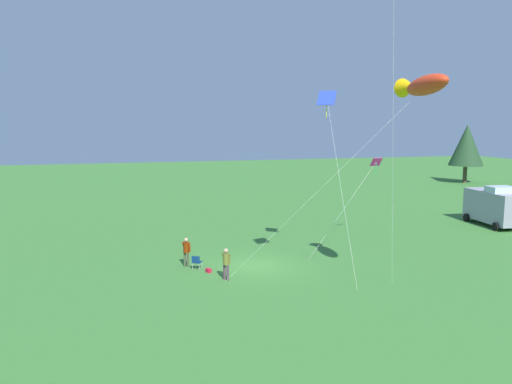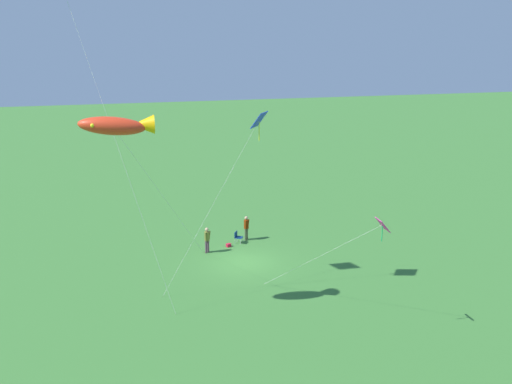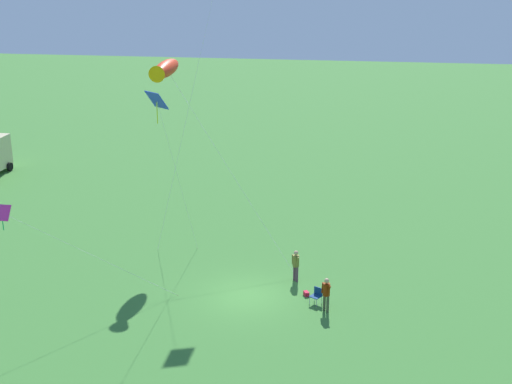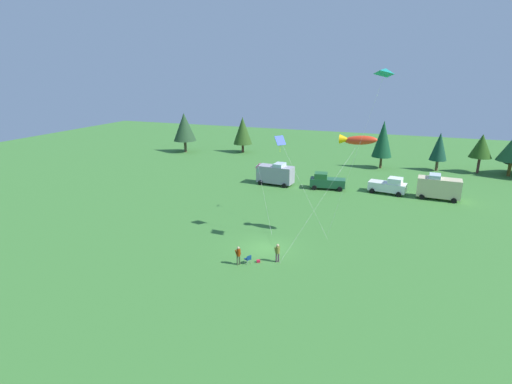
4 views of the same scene
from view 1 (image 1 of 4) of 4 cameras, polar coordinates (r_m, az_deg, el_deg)
name	(u,v)px [view 1 (image 1 of 4)]	position (r m, az deg, el deg)	size (l,w,h in m)	color
ground_plane	(257,266)	(29.84, 0.11, -8.48)	(160.00, 160.00, 0.00)	#3A7530
person_kite_flyer	(226,261)	(27.15, -3.44, -7.93)	(0.53, 0.49, 1.74)	#503745
folding_chair	(197,261)	(29.29, -6.81, -7.87)	(0.66, 0.66, 0.82)	navy
person_spectator	(186,250)	(29.79, -7.97, -6.55)	(0.52, 0.51, 1.74)	#424D34
backpack_on_grass	(209,270)	(28.77, -5.45, -8.92)	(0.32, 0.22, 0.22)	red
van_motorhome_grey	(495,206)	(45.41, 25.61, -1.43)	(5.57, 3.00, 3.34)	#9493A1
kite_large_fish	(422,86)	(24.40, 18.45, 11.45)	(7.04, 8.84, 10.68)	red
kite_diamond_blue	(327,102)	(29.88, 8.16, 10.11)	(6.02, 1.20, 10.30)	blue
kite_diamond_rainbow	(374,165)	(36.60, 13.36, 2.98)	(4.36, 7.10, 5.93)	#D92F90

